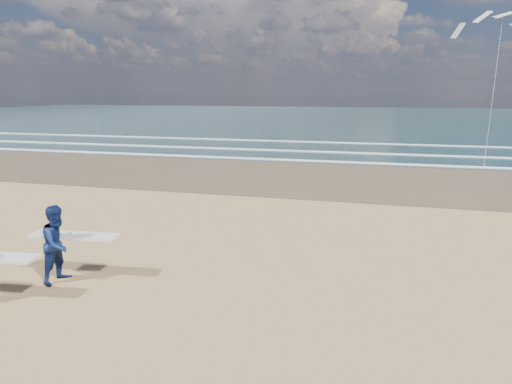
% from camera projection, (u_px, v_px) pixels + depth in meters
% --- Properties ---
extents(ocean, '(220.00, 100.00, 0.02)m').
position_uv_depth(ocean, '(460.00, 120.00, 72.13)').
color(ocean, '#193437').
rests_on(ocean, ground).
extents(surfer_far, '(2.24, 1.24, 1.91)m').
position_uv_depth(surfer_far, '(60.00, 243.00, 11.01)').
color(surfer_far, '#0D1C4C').
rests_on(surfer_far, ground).
extents(kite_1, '(5.55, 4.71, 10.46)m').
position_uv_depth(kite_1, '(496.00, 72.00, 29.15)').
color(kite_1, slate).
rests_on(kite_1, ground).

